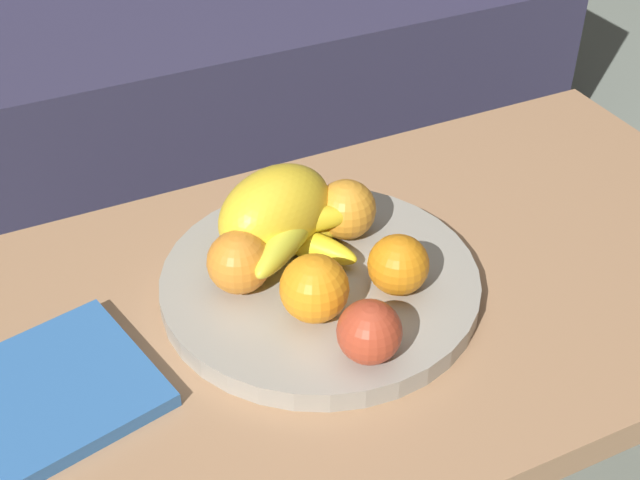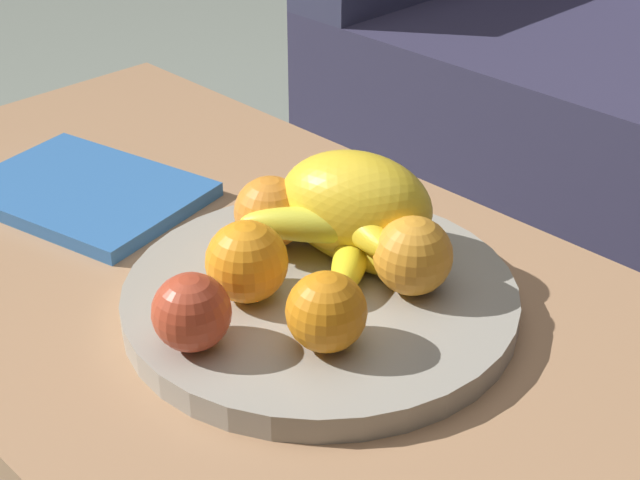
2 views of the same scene
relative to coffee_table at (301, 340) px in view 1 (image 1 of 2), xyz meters
name	(u,v)px [view 1 (image 1 of 2)]	position (x,y,z in m)	size (l,w,h in m)	color
coffee_table	(301,340)	(0.00, 0.00, 0.00)	(1.24, 0.58, 0.43)	#AB7E58
couch	(147,31)	(0.13, 1.08, -0.08)	(1.70, 0.70, 0.90)	#322F48
fruit_bowl	(320,283)	(0.03, 0.02, 0.06)	(0.36, 0.36, 0.03)	#A19C8F
melon_large_front	(275,211)	(0.01, 0.09, 0.12)	(0.15, 0.10, 0.10)	yellow
orange_front	(346,209)	(0.09, 0.08, 0.11)	(0.07, 0.07, 0.07)	orange
orange_left	(239,262)	(-0.05, 0.04, 0.11)	(0.07, 0.07, 0.07)	orange
orange_right	(315,288)	(0.00, -0.04, 0.11)	(0.07, 0.07, 0.07)	orange
orange_back	(398,265)	(0.10, -0.04, 0.10)	(0.07, 0.07, 0.07)	orange
apple_front	(369,332)	(0.02, -0.12, 0.10)	(0.07, 0.07, 0.07)	#BA4127
banana_bunch	(291,236)	(0.02, 0.06, 0.10)	(0.16, 0.15, 0.06)	yellow
magazine	(23,405)	(-0.31, -0.02, 0.05)	(0.25, 0.18, 0.02)	#336BB2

